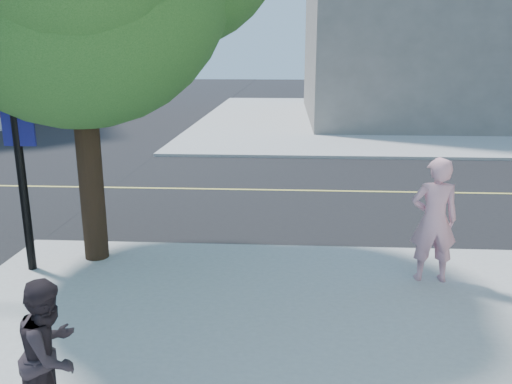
{
  "coord_description": "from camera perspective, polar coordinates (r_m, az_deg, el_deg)",
  "views": [
    {
      "loc": [
        3.83,
        -9.13,
        3.58
      ],
      "look_at": [
        3.3,
        -0.58,
        1.3
      ],
      "focal_mm": 36.31,
      "sensor_mm": 36.0,
      "label": 1
    }
  ],
  "objects": [
    {
      "name": "ground",
      "position": [
        10.53,
        -18.13,
        -5.75
      ],
      "size": [
        140.0,
        140.0,
        0.0
      ],
      "primitive_type": "plane",
      "color": "black",
      "rests_on": "ground"
    },
    {
      "name": "road_ew",
      "position": [
        14.61,
        -11.79,
        0.41
      ],
      "size": [
        140.0,
        9.0,
        0.01
      ],
      "primitive_type": "cube",
      "color": "black",
      "rests_on": "ground"
    },
    {
      "name": "man_on_phone",
      "position": [
        8.45,
        19.01,
        -2.95
      ],
      "size": [
        0.72,
        0.48,
        1.98
      ],
      "primitive_type": "imported",
      "rotation": [
        0.0,
        0.0,
        3.14
      ],
      "color": "pink",
      "rests_on": "sidewalk_se"
    },
    {
      "name": "sidewalk_ne",
      "position": [
        32.32,
        21.1,
        7.65
      ],
      "size": [
        29.0,
        25.0,
        0.12
      ],
      "primitive_type": "cube",
      "color": "#ADADAD",
      "rests_on": "ground"
    },
    {
      "name": "pedestrian",
      "position": [
        5.42,
        -21.65,
        -16.22
      ],
      "size": [
        0.64,
        0.78,
        1.5
      ],
      "primitive_type": "imported",
      "rotation": [
        0.0,
        0.0,
        1.47
      ],
      "color": "black",
      "rests_on": "sidewalk_se"
    }
  ]
}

